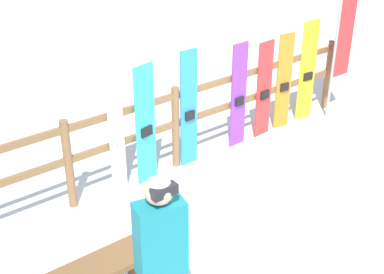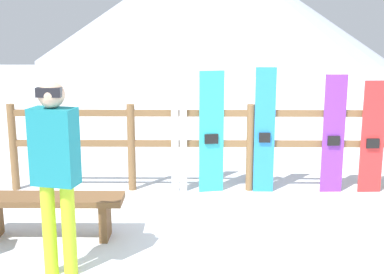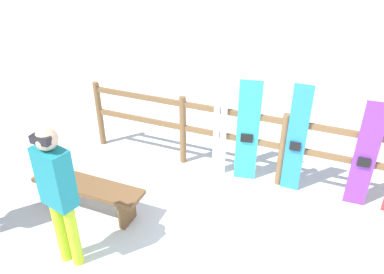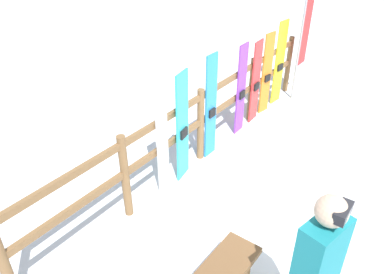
# 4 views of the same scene
# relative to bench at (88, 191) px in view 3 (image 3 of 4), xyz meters

# --- Properties ---
(ground_plane) EXTENTS (40.00, 40.00, 0.00)m
(ground_plane) POSITION_rel_bench_xyz_m (2.14, -0.20, -0.33)
(ground_plane) COLOR white
(fence) EXTENTS (6.10, 0.10, 1.11)m
(fence) POSITION_rel_bench_xyz_m (2.14, 1.54, 0.34)
(fence) COLOR brown
(fence) RESTS_ON ground
(bench) EXTENTS (1.48, 0.36, 0.44)m
(bench) POSITION_rel_bench_xyz_m (0.00, 0.00, 0.00)
(bench) COLOR brown
(bench) RESTS_ON ground
(person_teal) EXTENTS (0.41, 0.28, 1.67)m
(person_teal) POSITION_rel_bench_xyz_m (0.30, -0.77, 0.66)
(person_teal) COLOR #B7D826
(person_teal) RESTS_ON ground
(ski_pair_white) EXTENTS (0.20, 0.02, 1.79)m
(ski_pair_white) POSITION_rel_bench_xyz_m (1.24, 1.49, 0.57)
(ski_pair_white) COLOR white
(ski_pair_white) RESTS_ON ground
(snowboard_cyan) EXTENTS (0.31, 0.10, 1.53)m
(snowboard_cyan) POSITION_rel_bench_xyz_m (1.65, 1.48, 0.43)
(snowboard_cyan) COLOR #2DBFCC
(snowboard_cyan) RESTS_ON ground
(snowboard_blue) EXTENTS (0.25, 0.06, 1.57)m
(snowboard_blue) POSITION_rel_bench_xyz_m (2.30, 1.48, 0.45)
(snowboard_blue) COLOR #288CE0
(snowboard_blue) RESTS_ON ground
(snowboard_purple) EXTENTS (0.27, 0.06, 1.49)m
(snowboard_purple) POSITION_rel_bench_xyz_m (3.16, 1.48, 0.41)
(snowboard_purple) COLOR purple
(snowboard_purple) RESTS_ON ground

